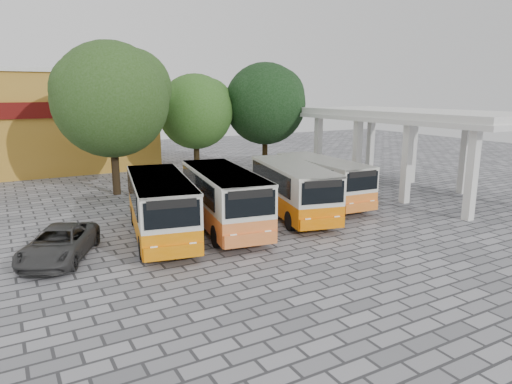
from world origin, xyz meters
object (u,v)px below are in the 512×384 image
bus_centre_right (293,187)px  bus_far_right (323,178)px  bus_far_left (160,203)px  bus_centre_left (224,195)px  parked_car (59,244)px

bus_centre_right → bus_far_right: size_ratio=1.09×
bus_centre_right → bus_far_right: (3.13, 1.46, -0.08)m
bus_far_left → bus_centre_left: bearing=9.8°
bus_far_left → bus_far_right: (10.49, 1.69, -0.09)m
bus_centre_left → parked_car: bearing=-166.3°
bus_centre_left → bus_centre_right: size_ratio=1.02×
bus_centre_right → bus_far_right: 3.46m
bus_far_right → parked_car: 15.10m
bus_centre_left → bus_far_left: bearing=-171.8°
bus_far_left → parked_car: bearing=-160.9°
bus_far_left → bus_far_right: bus_far_left is taller
bus_far_left → bus_centre_right: size_ratio=1.00×
parked_car → bus_centre_right: bearing=30.1°
bus_centre_right → bus_centre_left: bearing=-162.7°
bus_centre_left → parked_car: bus_centre_left is taller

